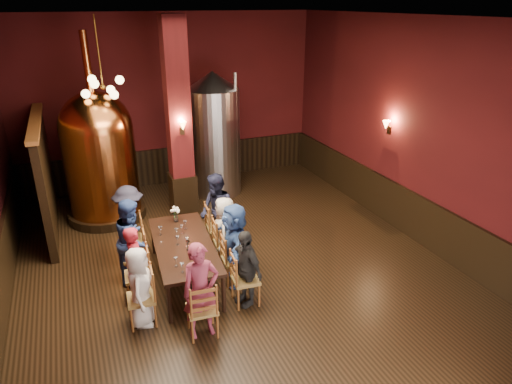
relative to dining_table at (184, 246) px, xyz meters
name	(u,v)px	position (x,y,z in m)	size (l,w,h in m)	color
room	(234,157)	(0.98, -0.01, 1.56)	(10.00, 10.02, 4.50)	black
wainscot_right	(406,211)	(4.94, -0.01, -0.19)	(0.08, 9.90, 1.00)	black
wainscot_back	(175,164)	(0.98, 4.95, -0.19)	(7.90, 0.08, 1.00)	black
column	(178,122)	(0.68, 2.79, 1.56)	(0.58, 0.58, 4.50)	#4D1012
partition	(46,177)	(-2.22, 3.19, 0.51)	(0.22, 3.50, 2.40)	black
pendant_cluster	(103,87)	(-0.82, 2.89, 2.41)	(0.90, 0.90, 1.70)	#A57226
sconce_wall	(390,127)	(4.88, 0.79, 1.51)	(0.20, 0.20, 0.36)	black
sconce_column	(182,127)	(0.68, 2.49, 1.51)	(0.20, 0.20, 0.36)	black
dining_table	(184,246)	(0.00, 0.00, 0.00)	(1.18, 2.47, 0.75)	black
chair_0	(141,298)	(-0.93, -0.93, -0.23)	(0.46, 0.46, 0.92)	brown
person_0	(140,287)	(-0.93, -0.93, -0.02)	(0.65, 0.42, 1.33)	white
chair_1	(138,275)	(-0.87, -0.26, -0.23)	(0.46, 0.46, 0.92)	brown
person_1	(136,264)	(-0.87, -0.26, 0.00)	(0.50, 0.33, 1.37)	#A61C2B
chair_2	(135,256)	(-0.82, 0.40, -0.23)	(0.46, 0.46, 0.92)	brown
person_2	(133,240)	(-0.82, 0.40, 0.10)	(0.77, 0.38, 1.58)	navy
chair_3	(132,239)	(-0.77, 1.06, -0.23)	(0.46, 0.46, 0.92)	brown
person_3	(130,224)	(-0.77, 1.06, 0.09)	(1.01, 0.58, 1.56)	black
chair_4	(245,279)	(0.77, -1.06, -0.23)	(0.46, 0.46, 0.92)	brown
person_4	(245,268)	(0.77, -1.06, -0.01)	(0.80, 0.33, 1.36)	black
chair_5	(235,259)	(0.82, -0.40, -0.23)	(0.46, 0.46, 0.92)	brown
person_5	(234,244)	(0.82, -0.40, 0.08)	(1.42, 0.45, 1.54)	#305192
chair_6	(225,242)	(0.87, 0.26, -0.23)	(0.46, 0.46, 0.92)	brown
person_6	(225,231)	(0.87, 0.26, 0.00)	(0.67, 0.44, 1.38)	#B3AA9D
chair_7	(217,227)	(0.93, 0.93, -0.23)	(0.46, 0.46, 0.92)	brown
person_7	(217,212)	(0.93, 0.93, 0.11)	(0.77, 0.38, 1.59)	black
chair_8	(202,308)	(-0.12, -1.55, -0.23)	(0.46, 0.46, 0.92)	brown
person_8	(201,291)	(-0.12, -1.55, 0.09)	(0.56, 0.37, 1.55)	#8B2E45
copper_kettle	(100,155)	(-1.05, 3.30, 0.84)	(2.02, 2.02, 4.19)	black
steel_vessel	(214,134)	(1.81, 3.78, 0.90)	(1.56, 1.56, 3.17)	#B2B2B7
rose_vase	(176,212)	(0.09, 0.91, 0.27)	(0.18, 0.18, 0.31)	white
wine_glass_0	(177,240)	(-0.10, -0.01, 0.15)	(0.07, 0.07, 0.17)	white
wine_glass_1	(160,231)	(-0.31, 0.47, 0.15)	(0.07, 0.07, 0.17)	white
wine_glass_2	(187,242)	(0.04, -0.12, 0.15)	(0.07, 0.07, 0.17)	white
wine_glass_3	(188,246)	(0.02, -0.25, 0.15)	(0.07, 0.07, 0.17)	white
wine_glass_4	(185,225)	(0.18, 0.54, 0.15)	(0.07, 0.07, 0.17)	white
wine_glass_5	(182,268)	(-0.24, -0.91, 0.15)	(0.07, 0.07, 0.17)	white
wine_glass_6	(177,233)	(-0.05, 0.29, 0.15)	(0.07, 0.07, 0.17)	white
wine_glass_7	(176,262)	(-0.29, -0.70, 0.15)	(0.07, 0.07, 0.17)	white
wine_glass_8	(188,245)	(0.02, -0.25, 0.15)	(0.07, 0.07, 0.17)	white
wine_glass_9	(182,229)	(0.08, 0.39, 0.15)	(0.07, 0.07, 0.17)	white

